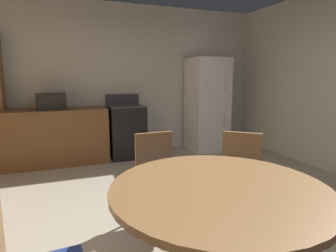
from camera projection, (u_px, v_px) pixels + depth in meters
name	position (u px, v px, depth m)	size (l,w,h in m)	color
ground_plane	(199.00, 229.00, 2.60)	(14.00, 14.00, 0.00)	#A89E89
wall_back	(126.00, 80.00, 5.16)	(5.43, 0.12, 2.70)	beige
kitchen_counter	(45.00, 137.00, 4.45)	(1.96, 0.60, 0.90)	brown
oven_range	(127.00, 131.00, 4.91)	(0.60, 0.60, 1.10)	black
refrigerator	(207.00, 105.00, 5.34)	(0.68, 0.68, 1.76)	white
microwave	(52.00, 101.00, 4.40)	(0.44, 0.32, 0.26)	black
dining_table	(218.00, 209.00, 1.70)	(1.32, 1.32, 0.76)	olive
chair_north	(158.00, 172.00, 2.68)	(0.41, 0.41, 0.87)	olive
chair_northeast	(239.00, 172.00, 2.69)	(0.56, 0.56, 0.87)	olive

